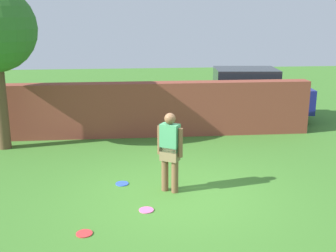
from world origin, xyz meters
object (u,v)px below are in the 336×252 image
object	(u,v)px
person	(170,149)
car	(245,94)
frisbee_blue	(122,184)
frisbee_pink	(146,210)
frisbee_red	(84,234)

from	to	relation	value
person	car	xyz separation A→B (m)	(3.07, 5.70, -0.04)
person	car	distance (m)	6.47
frisbee_blue	frisbee_pink	xyz separation A→B (m)	(0.45, -1.28, 0.00)
person	frisbee_pink	bearing A→B (deg)	-91.10
frisbee_blue	person	bearing A→B (deg)	-25.21
car	frisbee_blue	world-z (taller)	car
frisbee_red	car	bearing A→B (deg)	57.53
frisbee_red	frisbee_blue	distance (m)	2.12
car	frisbee_pink	xyz separation A→B (m)	(-3.59, -6.52, -0.85)
person	frisbee_pink	world-z (taller)	person
car	frisbee_pink	distance (m)	7.49
car	frisbee_red	bearing A→B (deg)	62.82
frisbee_red	person	bearing A→B (deg)	45.43
car	frisbee_pink	bearing A→B (deg)	66.48
person	frisbee_blue	distance (m)	1.39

